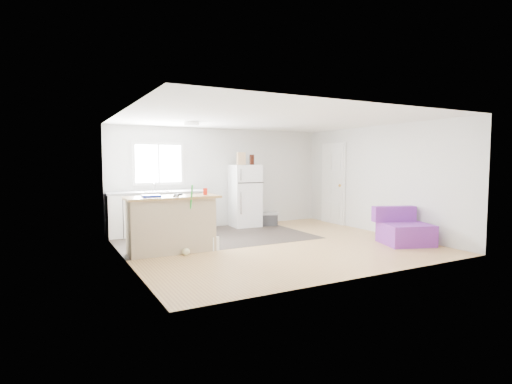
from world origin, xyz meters
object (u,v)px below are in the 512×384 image
at_px(kitchen_cabinets, 157,212).
at_px(peninsula, 172,224).
at_px(purple_seat, 404,231).
at_px(refrigerator, 245,196).
at_px(cleaner_jug, 215,243).
at_px(blue_tray, 151,196).
at_px(red_cup, 205,191).
at_px(bottle_left, 251,160).
at_px(cooler, 268,219).
at_px(cardboard_box, 241,159).
at_px(mop, 187,241).
at_px(bottle_right, 253,160).

height_order(kitchen_cabinets, peninsula, kitchen_cabinets).
xyz_separation_m(kitchen_cabinets, purple_seat, (3.96, -3.34, -0.22)).
bearing_deg(kitchen_cabinets, refrigerator, 3.82).
distance_m(cleaner_jug, blue_tray, 1.40).
bearing_deg(red_cup, cleaner_jug, -67.17).
bearing_deg(bottle_left, blue_tray, -147.12).
height_order(refrigerator, bottle_left, bottle_left).
relative_size(cooler, cleaner_jug, 1.70).
distance_m(red_cup, cardboard_box, 2.55).
relative_size(mop, blue_tray, 4.05).
xyz_separation_m(red_cup, blue_tray, (-0.98, -0.01, -0.04)).
bearing_deg(mop, refrigerator, 43.04).
bearing_deg(red_cup, bottle_left, 44.26).
xyz_separation_m(kitchen_cabinets, bottle_left, (2.30, -0.07, 1.16)).
distance_m(refrigerator, cardboard_box, 0.92).
bearing_deg(peninsula, blue_tray, -177.56).
relative_size(cardboard_box, bottle_right, 1.20).
xyz_separation_m(refrigerator, cardboard_box, (-0.13, -0.07, 0.91)).
bearing_deg(refrigerator, cleaner_jug, -124.66).
relative_size(purple_seat, blue_tray, 3.62).
xyz_separation_m(kitchen_cabinets, cooler, (2.74, -0.18, -0.31)).
bearing_deg(cardboard_box, blue_tray, -144.53).
bearing_deg(kitchen_cabinets, cooler, 0.06).
xyz_separation_m(peninsula, blue_tray, (-0.35, -0.01, 0.51)).
bearing_deg(refrigerator, blue_tray, -141.37).
height_order(peninsula, blue_tray, blue_tray).
relative_size(blue_tray, cardboard_box, 1.00).
relative_size(refrigerator, blue_tray, 5.06).
xyz_separation_m(kitchen_cabinets, cardboard_box, (2.04, -0.07, 1.19)).
xyz_separation_m(peninsula, refrigerator, (2.40, 1.92, 0.26)).
distance_m(cooler, cleaner_jug, 2.98).
relative_size(mop, cardboard_box, 4.05).
distance_m(purple_seat, bottle_left, 3.91).
xyz_separation_m(cleaner_jug, bottle_left, (1.81, 2.07, 1.51)).
distance_m(peninsula, cooler, 3.46).
bearing_deg(cooler, kitchen_cabinets, -165.63).
bearing_deg(red_cup, blue_tray, -179.48).
relative_size(peninsula, cooler, 3.23).
relative_size(peninsula, red_cup, 13.56).
xyz_separation_m(purple_seat, red_cup, (-3.55, 1.41, 0.80)).
height_order(kitchen_cabinets, bottle_right, bottle_right).
xyz_separation_m(kitchen_cabinets, mop, (-0.05, -2.21, -0.25)).
bearing_deg(cleaner_jug, red_cup, 101.88).
bearing_deg(purple_seat, mop, -175.85).
distance_m(kitchen_cabinets, blue_tray, 2.09).
distance_m(peninsula, red_cup, 0.84).
xyz_separation_m(blue_tray, bottle_right, (2.97, 1.93, 0.63)).
xyz_separation_m(cleaner_jug, blue_tray, (-1.07, 0.20, 0.88)).
xyz_separation_m(purple_seat, blue_tray, (-4.53, 1.40, 0.75)).
height_order(peninsula, cooler, peninsula).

